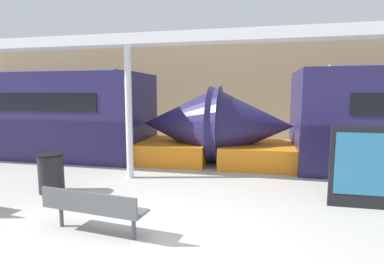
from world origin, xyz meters
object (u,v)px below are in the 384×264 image
train_right (13,115)px  support_column_near (129,114)px  bench_near (92,206)px  trash_bin (51,173)px  poster_board (362,168)px

train_right → support_column_near: bearing=-21.9°
bench_near → trash_bin: (-2.16, 1.78, -0.02)m
train_right → bench_near: 9.06m
train_right → trash_bin: train_right is taller
poster_board → bench_near: bearing=-154.7°
bench_near → support_column_near: size_ratio=0.52×
bench_near → poster_board: 5.32m
trash_bin → poster_board: size_ratio=0.56×
trash_bin → poster_board: bearing=4.0°
bench_near → trash_bin: bearing=147.2°
train_right → trash_bin: (4.73, -4.02, -1.03)m
train_right → bench_near: train_right is taller
support_column_near → trash_bin: bearing=-130.3°
trash_bin → train_right: bearing=139.7°
train_right → support_column_near: 6.55m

